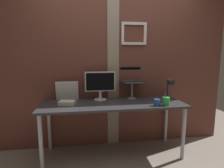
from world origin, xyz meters
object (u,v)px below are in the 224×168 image
(whiteboard_panel, at_px, (67,91))
(pen_cup, at_px, (166,101))
(monitor, at_px, (100,83))
(laptop, at_px, (131,77))
(desk_lamp, at_px, (169,88))
(coffee_mug, at_px, (157,102))

(whiteboard_panel, xyz_separation_m, pen_cup, (1.31, -0.47, -0.08))
(monitor, bearing_deg, laptop, 8.56)
(laptop, bearing_deg, monitor, -171.44)
(monitor, xyz_separation_m, laptop, (0.48, 0.07, 0.07))
(desk_lamp, xyz_separation_m, coffee_mug, (-0.25, -0.17, -0.15))
(monitor, height_order, pen_cup, monitor)
(laptop, relative_size, coffee_mug, 2.91)
(laptop, xyz_separation_m, pen_cup, (0.35, -0.51, -0.27))
(whiteboard_panel, distance_m, pen_cup, 1.39)
(whiteboard_panel, relative_size, desk_lamp, 0.99)
(monitor, distance_m, pen_cup, 0.96)
(desk_lamp, bearing_deg, laptop, 144.73)
(laptop, bearing_deg, whiteboard_panel, -177.64)
(coffee_mug, bearing_deg, pen_cup, -0.03)
(whiteboard_panel, xyz_separation_m, coffee_mug, (1.18, -0.47, -0.10))
(pen_cup, relative_size, coffee_mug, 1.52)
(laptop, xyz_separation_m, coffee_mug, (0.22, -0.51, -0.28))
(whiteboard_panel, height_order, coffee_mug, whiteboard_panel)
(desk_lamp, bearing_deg, whiteboard_panel, 168.43)
(laptop, xyz_separation_m, desk_lamp, (0.47, -0.33, -0.12))
(monitor, xyz_separation_m, pen_cup, (0.83, -0.43, -0.20))
(whiteboard_panel, xyz_separation_m, desk_lamp, (1.43, -0.29, 0.06))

